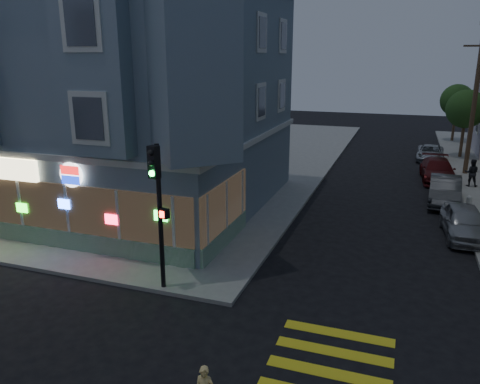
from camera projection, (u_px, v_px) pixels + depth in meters
The scene contains 13 objects.
ground at pixel (118, 322), 14.37m from camera, with size 120.00×120.00×0.00m, color black.
sidewalk_nw at pixel (135, 153), 39.50m from camera, with size 33.00×42.00×0.15m, color gray.
corner_building at pixel (131, 97), 24.63m from camera, with size 14.60×14.60×11.40m.
utility_pole at pixel (474, 105), 30.96m from camera, with size 2.20×0.30×9.00m.
street_tree_near at pixel (466, 109), 36.57m from camera, with size 3.00×3.00×5.30m.
street_tree_far at pixel (457, 101), 43.82m from camera, with size 3.00×3.00×5.30m.
pedestrian_a at pixel (472, 173), 28.76m from camera, with size 0.82×0.64×1.69m, color black.
parked_car_a at pixel (464, 222), 20.96m from camera, with size 1.71×4.26×1.45m, color #9A9EA2.
parked_car_b at pixel (445, 191), 25.82m from camera, with size 1.60×4.59×1.51m, color #3B3D41.
parked_car_c at pixel (438, 170), 30.57m from camera, with size 2.01×4.94×1.43m, color #591415.
parked_car_d at pixel (430, 153), 36.76m from camera, with size 1.96×4.25×1.18m, color #AEB4B9.
traffic_signal at pixel (158, 194), 15.24m from camera, with size 0.62×0.56×5.04m.
fire_hydrant at pixel (469, 202), 24.36m from camera, with size 0.45×0.26×0.78m.
Camera 1 is at (7.77, -10.72, 7.84)m, focal length 35.00 mm.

